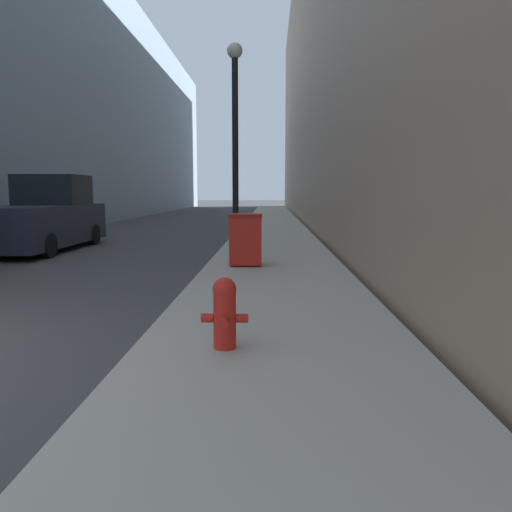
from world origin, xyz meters
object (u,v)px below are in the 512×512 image
(fire_hydrant, at_px, (225,311))
(pickup_truck, at_px, (43,219))
(trash_bin, at_px, (246,239))
(lamppost, at_px, (235,133))

(fire_hydrant, distance_m, pickup_truck, 11.28)
(fire_hydrant, distance_m, trash_bin, 5.60)
(fire_hydrant, xyz_separation_m, lamppost, (-0.55, 9.41, 2.80))
(trash_bin, height_order, pickup_truck, pickup_truck)
(pickup_truck, bearing_deg, fire_hydrant, -57.05)
(fire_hydrant, height_order, lamppost, lamppost)
(trash_bin, relative_size, lamppost, 0.19)
(fire_hydrant, xyz_separation_m, trash_bin, (-0.08, 5.59, 0.19))
(trash_bin, bearing_deg, fire_hydrant, -89.23)
(lamppost, bearing_deg, pickup_truck, 179.46)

